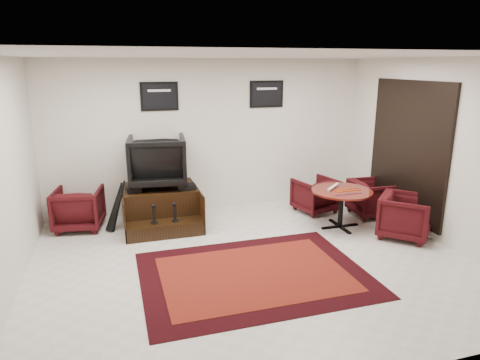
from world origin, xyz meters
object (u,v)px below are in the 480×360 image
Objects in this scene: shine_chair at (157,159)px; table_chair_corner at (406,214)px; meeting_table at (342,195)px; shine_podium at (160,207)px; table_chair_window at (372,196)px; table_chair_back at (315,193)px; armchair_side at (79,207)px.

shine_chair is 1.26× the size of table_chair_corner.
shine_chair reaches higher than meeting_table.
shine_podium is 3.82m from table_chair_window.
table_chair_window is at bearing 137.25° from table_chair_back.
table_chair_corner is at bearing -41.57° from meeting_table.
table_chair_window is 1.06m from table_chair_corner.
armchair_side and table_chair_corner have the same top height.
meeting_table is 0.96m from table_chair_window.
table_chair_corner is at bearing 178.78° from table_chair_window.
table_chair_back is (2.86, -0.18, 0.05)m from shine_podium.
shine_chair reaches higher than armchair_side.
table_chair_back reaches higher than meeting_table.
shine_podium is 4.06m from table_chair_corner.
table_chair_window is at bearing 23.49° from meeting_table.
shine_podium is 1.33× the size of shine_chair.
table_chair_corner is (5.01, -1.92, 0.00)m from armchair_side.
table_chair_corner reaches higher than table_chair_back.
table_chair_corner reaches higher than meeting_table.
table_chair_window is (3.76, -0.68, 0.06)m from shine_podium.
table_chair_window is (3.76, -0.82, -0.77)m from shine_chair.
table_chair_window is (5.10, -0.87, -0.02)m from armchair_side.
table_chair_back is at bearing 72.54° from table_chair_corner.
meeting_table is at bearing -19.94° from shine_podium.
table_chair_back is 1.75m from table_chair_corner.
meeting_table is (2.90, -1.19, -0.56)m from shine_chair.
table_chair_window is (0.90, -0.50, 0.01)m from table_chair_back.
shine_chair is 1.26× the size of armchair_side.
armchair_side is 0.77× the size of meeting_table.
meeting_table is at bearing 117.22° from table_chair_window.
table_chair_window reaches higher than meeting_table.
table_chair_corner reaches higher than table_chair_window.
armchair_side is 5.17m from table_chair_window.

